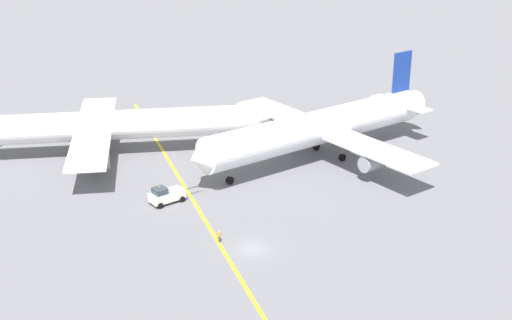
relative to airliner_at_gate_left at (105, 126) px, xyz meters
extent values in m
plane|color=slate|center=(13.83, -40.94, -5.31)|extent=(600.00, 600.00, 0.00)
cube|color=yellow|center=(9.95, -30.94, -5.31)|extent=(1.65, 120.00, 0.01)
cylinder|color=white|center=(0.53, -0.09, 0.08)|extent=(52.84, 14.09, 5.19)
cone|color=white|center=(27.69, -4.79, 0.08)|extent=(3.57, 5.18, 4.77)
cube|color=white|center=(-2.07, 0.36, -0.70)|extent=(12.83, 38.85, 0.44)
cylinder|color=#999EA3|center=(-2.91, -10.39, -2.50)|extent=(4.58, 3.28, 2.60)
cylinder|color=#999EA3|center=(0.75, 10.76, -2.50)|extent=(4.58, 3.28, 2.60)
cylinder|color=slate|center=(-2.47, 3.88, -3.46)|extent=(0.28, 0.28, 2.41)
cylinder|color=black|center=(-2.47, 3.88, -4.66)|extent=(1.37, 0.76, 1.30)
cylinder|color=slate|center=(-3.63, -2.82, -3.46)|extent=(0.28, 0.28, 2.41)
cylinder|color=black|center=(-3.63, -2.82, -4.66)|extent=(1.37, 0.76, 1.30)
cylinder|color=slate|center=(21.31, -3.68, -3.46)|extent=(0.28, 0.28, 2.41)
cylinder|color=black|center=(21.31, -3.68, -4.66)|extent=(1.37, 0.76, 1.30)
cylinder|color=white|center=(34.09, -13.85, 0.45)|extent=(44.72, 19.88, 5.87)
cone|color=white|center=(11.52, -21.39, 0.45)|extent=(4.37, 6.01, 5.40)
cone|color=white|center=(56.46, -6.38, 0.45)|extent=(4.90, 5.59, 4.70)
cube|color=white|center=(36.23, -13.13, -0.43)|extent=(20.12, 44.09, 0.44)
cube|color=white|center=(54.09, -7.17, 1.04)|extent=(7.15, 13.34, 0.28)
cube|color=#193899|center=(53.81, -7.26, 7.15)|extent=(4.29, 1.74, 7.53)
cylinder|color=#999EA3|center=(31.35, -1.67, -2.23)|extent=(4.81, 3.80, 2.60)
cylinder|color=#999EA3|center=(39.22, -25.23, -2.23)|extent=(4.81, 3.80, 2.60)
cylinder|color=slate|center=(38.26, -16.04, -3.43)|extent=(0.28, 0.28, 2.47)
cylinder|color=black|center=(38.26, -16.04, -4.66)|extent=(1.41, 0.93, 1.30)
cylinder|color=slate|center=(36.10, -9.59, -3.43)|extent=(0.28, 0.28, 2.47)
cylinder|color=black|center=(36.10, -9.59, -4.66)|extent=(1.41, 0.93, 1.30)
cylinder|color=slate|center=(16.94, -19.57, -3.43)|extent=(0.28, 0.28, 2.47)
cylinder|color=black|center=(16.94, -19.57, -4.66)|extent=(1.41, 0.93, 1.30)
cube|color=white|center=(6.04, -23.29, -4.20)|extent=(5.77, 4.07, 1.32)
cube|color=#333D47|center=(4.95, -23.67, -3.09)|extent=(2.44, 2.49, 0.90)
cylinder|color=#4C4C51|center=(10.03, -21.89, -4.07)|extent=(3.08, 1.25, 0.20)
sphere|color=orange|center=(4.95, -23.67, -2.46)|extent=(0.24, 0.24, 0.24)
cylinder|color=black|center=(4.67, -25.08, -4.86)|extent=(0.95, 0.58, 0.90)
cylinder|color=black|center=(3.85, -22.76, -4.86)|extent=(0.95, 0.58, 0.90)
cylinder|color=black|center=(8.24, -23.83, -4.86)|extent=(0.95, 0.58, 0.90)
cylinder|color=black|center=(7.42, -21.50, -4.86)|extent=(0.95, 0.58, 0.90)
cylinder|color=#2D3351|center=(10.17, -37.86, -4.87)|extent=(0.28, 0.28, 0.88)
cylinder|color=orange|center=(10.17, -37.86, -4.12)|extent=(0.36, 0.36, 0.62)
sphere|color=tan|center=(10.17, -37.86, -3.69)|extent=(0.24, 0.24, 0.24)
camera|label=1|loc=(-10.84, -117.22, 38.92)|focal=48.54mm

